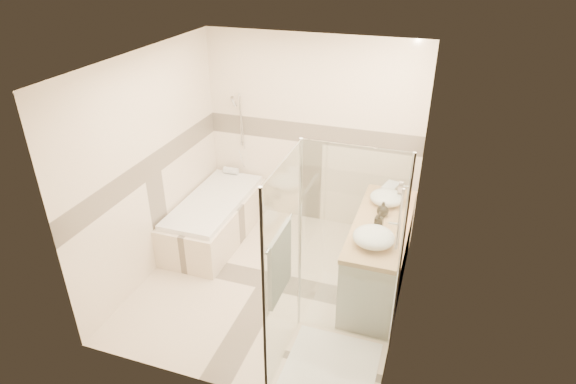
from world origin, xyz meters
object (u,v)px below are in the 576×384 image
(bathtub, at_px, (215,216))
(shower_enclosure, at_px, (323,321))
(vessel_sink_near, at_px, (387,198))
(vanity, at_px, (379,255))
(amenity_bottle_b, at_px, (383,209))
(amenity_bottle_a, at_px, (379,220))
(vessel_sink_far, at_px, (374,237))

(bathtub, xyz_separation_m, shower_enclosure, (1.86, -1.62, 0.20))
(vessel_sink_near, bearing_deg, vanity, -87.14)
(amenity_bottle_b, bearing_deg, amenity_bottle_a, -90.00)
(amenity_bottle_a, distance_m, amenity_bottle_b, 0.26)
(vanity, height_order, vessel_sink_far, vessel_sink_far)
(vanity, distance_m, shower_enclosure, 1.31)
(vessel_sink_near, bearing_deg, amenity_bottle_a, -90.00)
(vanity, distance_m, amenity_bottle_b, 0.52)
(vanity, distance_m, amenity_bottle_a, 0.53)
(vessel_sink_far, bearing_deg, bathtub, 159.43)
(vanity, height_order, amenity_bottle_a, amenity_bottle_a)
(shower_enclosure, bearing_deg, vanity, 77.03)
(amenity_bottle_a, bearing_deg, shower_enclosure, -103.57)
(vessel_sink_far, relative_size, amenity_bottle_b, 2.49)
(vanity, bearing_deg, bathtub, 170.75)
(shower_enclosure, xyz_separation_m, amenity_bottle_b, (0.27, 1.39, 0.43))
(shower_enclosure, bearing_deg, amenity_bottle_b, 78.91)
(vessel_sink_near, height_order, vessel_sink_far, vessel_sink_far)
(bathtub, height_order, vanity, vanity)
(vessel_sink_near, bearing_deg, amenity_bottle_b, -90.00)
(shower_enclosure, distance_m, vessel_sink_far, 0.96)
(bathtub, bearing_deg, vanity, -9.25)
(bathtub, distance_m, vessel_sink_far, 2.36)
(shower_enclosure, bearing_deg, bathtub, 138.90)
(bathtub, relative_size, shower_enclosure, 0.83)
(amenity_bottle_a, relative_size, amenity_bottle_b, 1.12)
(bathtub, bearing_deg, shower_enclosure, -41.10)
(vanity, xyz_separation_m, amenity_bottle_a, (-0.02, -0.14, 0.52))
(shower_enclosure, distance_m, amenity_bottle_a, 1.24)
(vessel_sink_near, xyz_separation_m, amenity_bottle_b, (0.00, -0.28, 0.01))
(vanity, relative_size, vessel_sink_far, 3.97)
(vanity, relative_size, amenity_bottle_b, 9.90)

